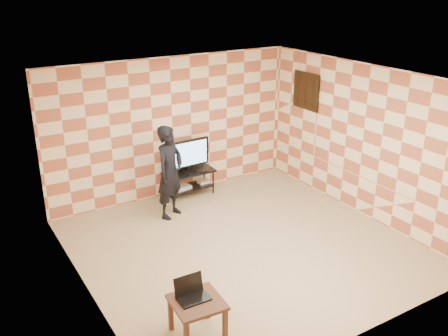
{
  "coord_description": "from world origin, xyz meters",
  "views": [
    {
      "loc": [
        -3.93,
        -5.84,
        4.11
      ],
      "look_at": [
        0.0,
        0.6,
        1.15
      ],
      "focal_mm": 40.0,
      "sensor_mm": 36.0,
      "label": 1
    }
  ],
  "objects_px": {
    "person": "(170,172)",
    "tv": "(188,154)",
    "side_table": "(197,307)",
    "tv_stand": "(189,178)"
  },
  "relations": [
    {
      "from": "tv_stand",
      "to": "person",
      "type": "xyz_separation_m",
      "value": [
        -0.7,
        -0.64,
        0.48
      ]
    },
    {
      "from": "person",
      "to": "side_table",
      "type": "bearing_deg",
      "value": -140.36
    },
    {
      "from": "tv_stand",
      "to": "tv",
      "type": "bearing_deg",
      "value": -91.92
    },
    {
      "from": "tv_stand",
      "to": "person",
      "type": "relative_size",
      "value": 0.6
    },
    {
      "from": "person",
      "to": "tv",
      "type": "bearing_deg",
      "value": 12.19
    },
    {
      "from": "tv",
      "to": "person",
      "type": "xyz_separation_m",
      "value": [
        -0.7,
        -0.63,
        -0.01
      ]
    },
    {
      "from": "tv",
      "to": "person",
      "type": "relative_size",
      "value": 0.52
    },
    {
      "from": "tv_stand",
      "to": "tv",
      "type": "xyz_separation_m",
      "value": [
        -0.0,
        -0.0,
        0.49
      ]
    },
    {
      "from": "tv",
      "to": "side_table",
      "type": "distance_m",
      "value": 4.16
    },
    {
      "from": "tv",
      "to": "side_table",
      "type": "bearing_deg",
      "value": -116.31
    }
  ]
}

